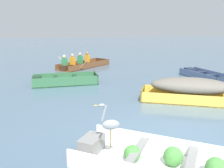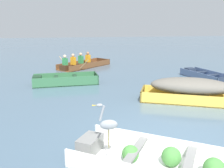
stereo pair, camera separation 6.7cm
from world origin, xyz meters
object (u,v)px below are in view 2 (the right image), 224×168
object	(u,v)px
dinghy_white_foreground	(158,161)
rowboat_wooden_brown_with_crew	(81,64)
skiff_yellow_near_moored	(192,88)
heron_on_dinghy	(108,123)
skiff_green_mid_moored	(63,81)
skiff_slate_blue_far_moored	(203,76)

from	to	relation	value
dinghy_white_foreground	rowboat_wooden_brown_with_crew	xyz separation A→B (m)	(-0.77, 10.75, 0.07)
skiff_yellow_near_moored	heron_on_dinghy	world-z (taller)	heron_on_dinghy
skiff_yellow_near_moored	heron_on_dinghy	bearing A→B (deg)	-135.00
skiff_green_mid_moored	heron_on_dinghy	world-z (taller)	heron_on_dinghy
dinghy_white_foreground	skiff_yellow_near_moored	bearing A→B (deg)	55.22
skiff_yellow_near_moored	heron_on_dinghy	size ratio (longest dim) A/B	4.07
skiff_slate_blue_far_moored	skiff_yellow_near_moored	bearing A→B (deg)	-125.39
skiff_green_mid_moored	skiff_slate_blue_far_moored	xyz separation A→B (m)	(6.64, -0.01, -0.03)
skiff_yellow_near_moored	rowboat_wooden_brown_with_crew	distance (m)	7.87
rowboat_wooden_brown_with_crew	heron_on_dinghy	world-z (taller)	heron_on_dinghy
rowboat_wooden_brown_with_crew	heron_on_dinghy	size ratio (longest dim) A/B	3.96
skiff_slate_blue_far_moored	rowboat_wooden_brown_with_crew	distance (m)	6.81
skiff_yellow_near_moored	skiff_slate_blue_far_moored	bearing A→B (deg)	54.61
heron_on_dinghy	rowboat_wooden_brown_with_crew	bearing A→B (deg)	89.33
skiff_green_mid_moored	skiff_slate_blue_far_moored	size ratio (longest dim) A/B	1.04
dinghy_white_foreground	skiff_slate_blue_far_moored	distance (m)	8.40
skiff_slate_blue_far_moored	rowboat_wooden_brown_with_crew	world-z (taller)	rowboat_wooden_brown_with_crew
skiff_yellow_near_moored	rowboat_wooden_brown_with_crew	xyz separation A→B (m)	(-3.27, 7.15, -0.25)
dinghy_white_foreground	skiff_green_mid_moored	world-z (taller)	same
skiff_yellow_near_moored	skiff_green_mid_moored	size ratio (longest dim) A/B	1.23
skiff_yellow_near_moored	skiff_slate_blue_far_moored	distance (m)	4.03
skiff_yellow_near_moored	rowboat_wooden_brown_with_crew	size ratio (longest dim) A/B	1.03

